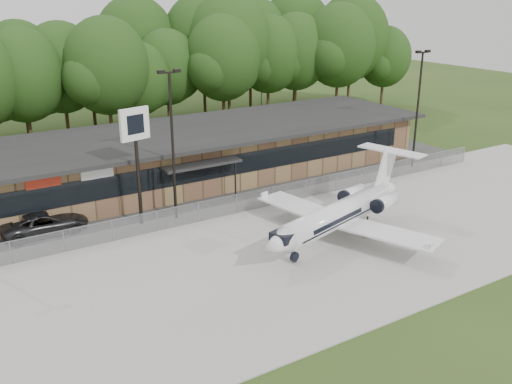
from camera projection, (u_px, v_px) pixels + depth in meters
ground at (402, 304)px, 28.88m from camera, size 160.00×160.00×0.00m
apron at (308, 246)px, 35.26m from camera, size 64.00×18.00×0.08m
parking_lot at (219, 193)px, 44.46m from camera, size 50.00×9.00×0.06m
terminal at (193, 153)px, 47.29m from camera, size 41.00×11.65×4.30m
fence at (249, 201)px, 40.61m from camera, size 46.00×0.04×1.52m
treeline at (116, 65)px, 59.94m from camera, size 72.00×12.00×15.00m
radio_mast at (262, 10)px, 74.01m from camera, size 0.20×0.20×25.00m
light_pole_mid at (172, 135)px, 37.57m from camera, size 1.55×0.30×10.23m
light_pole_right at (418, 101)px, 49.03m from camera, size 1.55×0.30×10.23m
business_jet at (342, 213)px, 35.84m from camera, size 14.24×12.79×4.83m
suv at (45, 223)px, 36.82m from camera, size 5.49×2.62×1.51m
pole_sign at (135, 137)px, 36.56m from camera, size 2.09×0.69×7.98m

